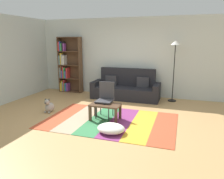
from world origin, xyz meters
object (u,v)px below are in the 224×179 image
object	(u,v)px
bookshelf	(67,67)
dog	(49,106)
pouf	(111,128)
standing_lamp	(175,51)
couch	(126,89)
tv_remote	(106,104)
folding_chair	(106,96)
coffee_table	(105,107)

from	to	relation	value
bookshelf	dog	world-z (taller)	bookshelf
pouf	standing_lamp	distance (m)	3.53
couch	tv_remote	size ratio (longest dim) A/B	15.07
dog	standing_lamp	world-z (taller)	standing_lamp
bookshelf	folding_chair	size ratio (longest dim) A/B	2.29
bookshelf	coffee_table	bearing A→B (deg)	-45.66
standing_lamp	folding_chair	bearing A→B (deg)	-127.00
coffee_table	tv_remote	xyz separation A→B (m)	(0.02, -0.00, 0.09)
couch	dog	distance (m)	2.65
bookshelf	tv_remote	size ratio (longest dim) A/B	13.71
couch	standing_lamp	distance (m)	1.99
tv_remote	bookshelf	bearing A→B (deg)	167.25
bookshelf	folding_chair	bearing A→B (deg)	-43.61
coffee_table	folding_chair	bearing A→B (deg)	107.81
dog	tv_remote	xyz separation A→B (m)	(1.70, -0.10, 0.26)
bookshelf	pouf	distance (m)	4.30
tv_remote	pouf	bearing A→B (deg)	-29.91
couch	coffee_table	world-z (taller)	couch
pouf	standing_lamp	size ratio (longest dim) A/B	0.31
couch	folding_chair	xyz separation A→B (m)	(-0.03, -1.94, 0.20)
pouf	dog	size ratio (longest dim) A/B	1.49
folding_chair	coffee_table	bearing A→B (deg)	-31.87
bookshelf	dog	bearing A→B (deg)	-72.64
couch	pouf	xyz separation A→B (m)	(0.43, -2.87, -0.23)
pouf	standing_lamp	world-z (taller)	standing_lamp
tv_remote	coffee_table	bearing A→B (deg)	-158.08
couch	coffee_table	size ratio (longest dim) A/B	3.06
pouf	dog	xyz separation A→B (m)	(-2.05, 0.79, 0.06)
bookshelf	pouf	bearing A→B (deg)	-48.53
folding_chair	dog	bearing A→B (deg)	-134.37
couch	bookshelf	distance (m)	2.46
couch	standing_lamp	xyz separation A→B (m)	(1.52, 0.13, 1.28)
couch	coffee_table	bearing A→B (deg)	-88.75
couch	pouf	distance (m)	2.91
coffee_table	folding_chair	size ratio (longest dim) A/B	0.82
pouf	folding_chair	xyz separation A→B (m)	(-0.46, 0.94, 0.43)
folding_chair	couch	bearing A→B (deg)	129.39
bookshelf	dog	size ratio (longest dim) A/B	5.17
dog	folding_chair	bearing A→B (deg)	5.31
standing_lamp	dog	bearing A→B (deg)	-144.91
bookshelf	folding_chair	xyz separation A→B (m)	(2.33, -2.22, -0.42)
couch	folding_chair	size ratio (longest dim) A/B	2.51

